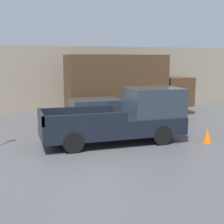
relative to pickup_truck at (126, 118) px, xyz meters
The scene contains 6 objects.
ground_plane 1.94m from the pickup_truck, 165.38° to the right, with size 60.00×60.00×0.00m, color #4C4C4F.
building_wall 9.17m from the pickup_truck, 100.08° to the left, with size 28.00×0.15×4.21m.
pickup_truck is the anchor object (origin of this frame).
car 2.92m from the pickup_truck, 102.95° to the left, with size 4.28×1.95×1.45m.
delivery_truck 6.27m from the pickup_truck, 71.00° to the left, with size 7.62×2.52×3.62m.
traffic_cone 3.39m from the pickup_truck, 19.59° to the right, with size 0.40×0.40×0.59m.
Camera 1 is at (-2.78, -11.32, 3.38)m, focal length 50.00 mm.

